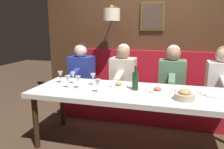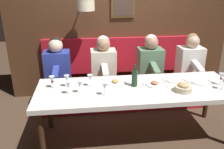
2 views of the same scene
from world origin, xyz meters
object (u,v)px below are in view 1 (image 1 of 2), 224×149
wine_glass_3 (98,83)px  wine_glass_5 (60,75)px  wine_glass_0 (93,77)px  wine_glass_7 (73,75)px  bread_bowl (185,95)px  diner_nearest (221,75)px  wine_glass_4 (68,79)px  diner_far (81,68)px  dining_table (136,96)px  wine_bottle (135,81)px  diner_near (172,73)px  wine_glass_2 (78,80)px  diner_middle (123,70)px

wine_glass_3 → wine_glass_5: same height
wine_glass_0 → wine_glass_7: size_ratio=1.00×
wine_glass_7 → bread_bowl: 1.48m
diner_nearest → wine_glass_4: 2.20m
diner_far → wine_glass_5: size_ratio=4.82×
dining_table → wine_glass_4: wine_glass_4 is taller
wine_glass_3 → wine_bottle: size_ratio=0.55×
wine_glass_0 → wine_glass_3: size_ratio=1.00×
diner_far → wine_glass_7: diner_far is taller
wine_glass_3 → wine_bottle: bearing=-60.9°
diner_near → wine_glass_4: 1.61m
wine_glass_2 → bread_bowl: (-0.10, -1.28, -0.07)m
wine_glass_3 → wine_glass_7: same height
dining_table → wine_glass_0: size_ratio=15.87×
dining_table → wine_glass_3: 0.50m
dining_table → diner_far: 1.41m
wine_glass_5 → dining_table: bearing=-96.5°
wine_glass_0 → wine_glass_2: bearing=145.4°
wine_glass_4 → wine_glass_7: (0.22, 0.03, 0.00)m
wine_glass_5 → wine_glass_7: same height
wine_glass_5 → wine_bottle: wine_bottle is taller
wine_bottle → wine_glass_3: bearing=119.1°
wine_glass_7 → wine_glass_5: bearing=92.5°
wine_glass_3 → wine_glass_4: size_ratio=1.00×
wine_glass_2 → wine_glass_4: 0.14m
wine_glass_0 → diner_middle: bearing=-17.2°
diner_nearest → diner_middle: (0.00, 1.47, 0.00)m
wine_glass_7 → wine_glass_2: bearing=-141.1°
wine_glass_4 → wine_bottle: bearing=-80.3°
dining_table → bread_bowl: bread_bowl is taller
wine_glass_5 → diner_far: bearing=0.8°
diner_middle → wine_glass_0: bearing=162.8°
diner_far → wine_glass_4: (-0.97, -0.23, 0.04)m
diner_middle → wine_glass_4: bearing=152.5°
diner_middle → wine_glass_5: diner_middle is taller
diner_middle → bread_bowl: 1.39m
diner_far → wine_glass_7: size_ratio=4.82×
wine_glass_0 → wine_glass_5: 0.49m
dining_table → wine_glass_4: bearing=95.7°
dining_table → diner_middle: diner_middle is taller
wine_glass_2 → wine_glass_3: bearing=-108.2°
diner_nearest → wine_glass_3: diner_nearest is taller
wine_glass_7 → diner_near: bearing=-60.3°
dining_table → diner_far: bearing=51.2°
wine_glass_2 → wine_glass_3: 0.31m
wine_glass_0 → wine_glass_7: (0.02, 0.30, 0.00)m
wine_glass_2 → wine_bottle: (0.13, -0.71, -0.00)m
wine_glass_4 → wine_glass_7: 0.22m
wine_glass_2 → wine_glass_5: size_ratio=1.00×
diner_nearest → wine_glass_2: (-0.96, 1.84, 0.04)m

